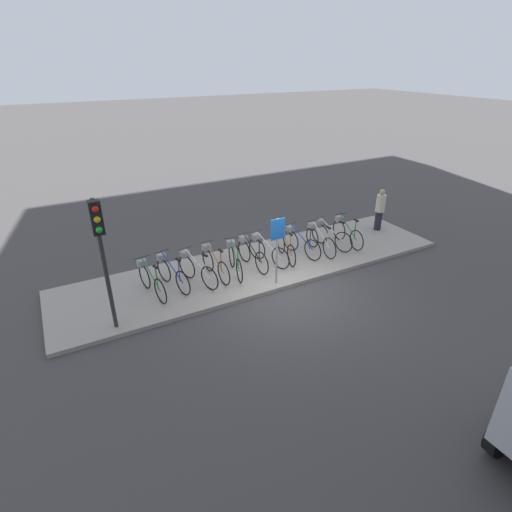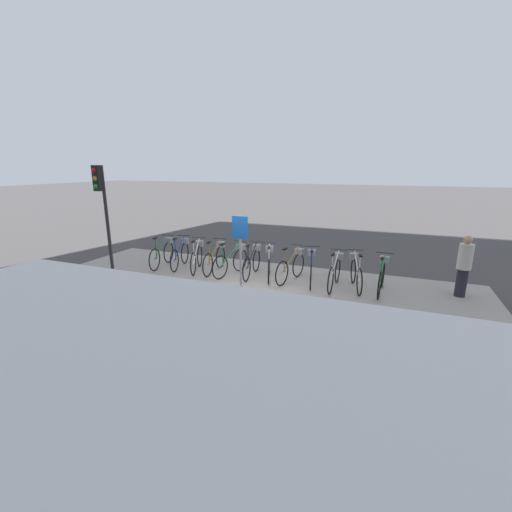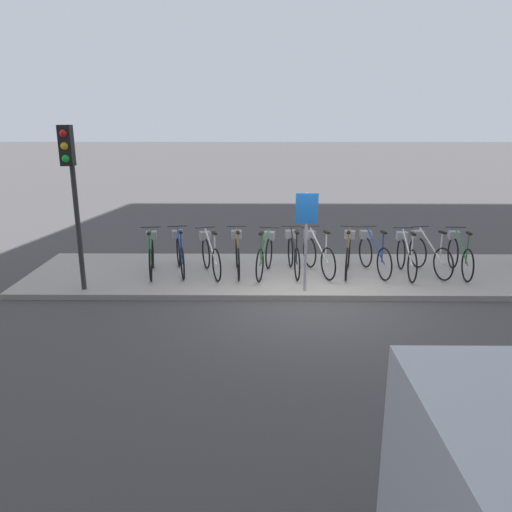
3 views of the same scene
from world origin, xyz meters
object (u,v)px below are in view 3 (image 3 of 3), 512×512
object	(u,v)px
parked_bicycle_2	(210,254)
parked_bicycle_8	(373,253)
parked_bicycle_4	(265,254)
parked_bicycle_7	(348,253)
parked_bicycle_6	(317,253)
parked_bicycle_10	(428,253)
parked_bicycle_0	(151,254)
parked_bicycle_11	(459,254)
parked_bicycle_3	(237,253)
sign_post	(306,225)
parked_bicycle_5	(293,253)
traffic_light	(71,174)
parked_bicycle_1	(180,252)
parked_bicycle_9	(406,254)

from	to	relation	value
parked_bicycle_2	parked_bicycle_8	bearing A→B (deg)	1.95
parked_bicycle_4	parked_bicycle_7	bearing A→B (deg)	3.51
parked_bicycle_6	parked_bicycle_10	xyz separation A→B (m)	(2.51, 0.02, 0.00)
parked_bicycle_0	parked_bicycle_2	bearing A→B (deg)	0.09
parked_bicycle_7	parked_bicycle_11	xyz separation A→B (m)	(2.48, -0.06, 0.00)
parked_bicycle_10	parked_bicycle_11	bearing A→B (deg)	-6.07
parked_bicycle_8	parked_bicycle_11	bearing A→B (deg)	-2.04
parked_bicycle_2	parked_bicycle_7	xyz separation A→B (m)	(3.12, 0.12, 0.00)
parked_bicycle_2	parked_bicycle_11	distance (m)	5.60
parked_bicycle_3	sign_post	world-z (taller)	sign_post
parked_bicycle_8	parked_bicycle_0	bearing A→B (deg)	-178.54
parked_bicycle_5	traffic_light	size ratio (longest dim) A/B	0.52
parked_bicycle_1	parked_bicycle_0	bearing A→B (deg)	-169.60
traffic_light	parked_bicycle_4	bearing A→B (deg)	17.65
parked_bicycle_10	parked_bicycle_11	world-z (taller)	same
parked_bicycle_1	parked_bicycle_2	distance (m)	0.71
parked_bicycle_2	parked_bicycle_9	bearing A→B (deg)	-0.15
parked_bicycle_2	parked_bicycle_11	size ratio (longest dim) A/B	0.95
parked_bicycle_8	parked_bicycle_9	size ratio (longest dim) A/B	0.98
parked_bicycle_1	traffic_light	distance (m)	2.94
parked_bicycle_8	parked_bicycle_10	bearing A→B (deg)	0.15
parked_bicycle_3	parked_bicycle_6	world-z (taller)	same
sign_post	parked_bicycle_10	bearing A→B (deg)	23.67
sign_post	parked_bicycle_5	bearing A→B (deg)	97.36
parked_bicycle_9	parked_bicycle_8	bearing A→B (deg)	168.93
parked_bicycle_2	sign_post	distance (m)	2.51
parked_bicycle_2	parked_bicycle_3	distance (m)	0.62
parked_bicycle_1	parked_bicycle_3	bearing A→B (deg)	-0.76
parked_bicycle_1	parked_bicycle_5	xyz separation A→B (m)	(2.57, 0.01, 0.00)
parked_bicycle_6	parked_bicycle_9	distance (m)	1.98
parked_bicycle_4	parked_bicycle_6	world-z (taller)	same
parked_bicycle_2	parked_bicycle_6	xyz separation A→B (m)	(2.42, 0.11, 0.00)
parked_bicycle_8	traffic_light	distance (m)	6.62
parked_bicycle_0	parked_bicycle_3	size ratio (longest dim) A/B	0.99
parked_bicycle_5	parked_bicycle_1	bearing A→B (deg)	-179.71
parked_bicycle_3	parked_bicycle_11	xyz separation A→B (m)	(4.99, -0.04, 0.00)
parked_bicycle_1	parked_bicycle_4	world-z (taller)	same
parked_bicycle_4	parked_bicycle_8	distance (m)	2.45
parked_bicycle_2	parked_bicycle_7	bearing A→B (deg)	2.18
parked_bicycle_9	traffic_light	world-z (taller)	traffic_light
parked_bicycle_3	parked_bicycle_1	bearing A→B (deg)	179.24
parked_bicycle_3	parked_bicycle_10	xyz separation A→B (m)	(4.32, 0.03, 0.00)
parked_bicycle_6	sign_post	world-z (taller)	sign_post
parked_bicycle_7	parked_bicycle_0	bearing A→B (deg)	-178.44
parked_bicycle_1	parked_bicycle_7	bearing A→B (deg)	0.10
parked_bicycle_7	parked_bicycle_4	bearing A→B (deg)	-176.49
parked_bicycle_3	parked_bicycle_10	size ratio (longest dim) A/B	1.03
parked_bicycle_0	parked_bicycle_1	world-z (taller)	same
parked_bicycle_0	parked_bicycle_6	world-z (taller)	same
parked_bicycle_7	sign_post	world-z (taller)	sign_post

